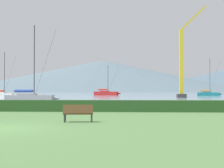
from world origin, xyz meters
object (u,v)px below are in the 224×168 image
at_px(sailboat_slip_0, 106,93).
at_px(park_bench_under_tree, 78,112).
at_px(sailboat_slip_5, 31,98).
at_px(sailboat_slip_2, 208,94).
at_px(sailboat_slip_6, 3,95).
at_px(dock_crane, 182,67).

bearing_deg(sailboat_slip_0, park_bench_under_tree, -79.80).
xyz_separation_m(sailboat_slip_0, park_bench_under_tree, (4.18, -79.14, -0.17)).
bearing_deg(sailboat_slip_5, park_bench_under_tree, -70.75).
distance_m(sailboat_slip_2, sailboat_slip_6, 56.06).
bearing_deg(sailboat_slip_0, sailboat_slip_6, -117.58).
relative_size(sailboat_slip_5, park_bench_under_tree, 6.62).
bearing_deg(sailboat_slip_5, sailboat_slip_2, 48.01).
distance_m(sailboat_slip_0, dock_crane, 33.42).
height_order(sailboat_slip_5, dock_crane, dock_crane).
bearing_deg(park_bench_under_tree, sailboat_slip_2, 65.96).
bearing_deg(sailboat_slip_2, sailboat_slip_6, -146.22).
height_order(sailboat_slip_2, dock_crane, dock_crane).
relative_size(sailboat_slip_5, sailboat_slip_6, 1.08).
relative_size(sailboat_slip_6, dock_crane, 0.49).
height_order(sailboat_slip_2, sailboat_slip_5, sailboat_slip_2).
relative_size(park_bench_under_tree, dock_crane, 0.08).
height_order(sailboat_slip_0, park_bench_under_tree, sailboat_slip_0).
bearing_deg(sailboat_slip_6, sailboat_slip_5, -48.87).
xyz_separation_m(sailboat_slip_2, sailboat_slip_6, (-50.94, -23.42, -0.01)).
height_order(sailboat_slip_0, sailboat_slip_6, sailboat_slip_6).
xyz_separation_m(sailboat_slip_0, sailboat_slip_5, (-6.73, -53.65, -0.07)).
bearing_deg(sailboat_slip_6, dock_crane, 15.05).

